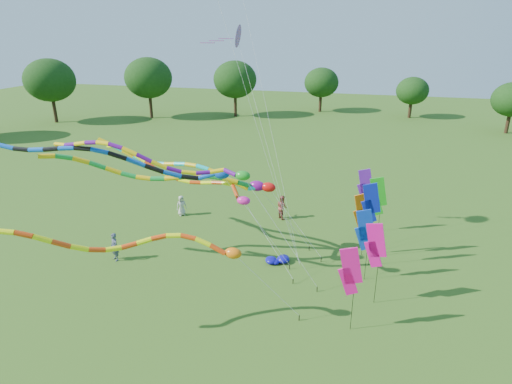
% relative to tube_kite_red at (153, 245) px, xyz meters
% --- Properties ---
extents(ground, '(160.00, 160.00, 0.00)m').
position_rel_tube_kite_red_xyz_m(ground, '(2.98, 3.08, -4.50)').
color(ground, '#295316').
rests_on(ground, ground).
extents(tree_ring, '(118.80, 118.94, 9.58)m').
position_rel_tube_kite_red_xyz_m(tree_ring, '(-1.79, -3.53, 0.86)').
color(tree_ring, '#382314').
rests_on(tree_ring, ground).
extents(tube_kite_red, '(11.48, 5.09, 6.39)m').
position_rel_tube_kite_red_xyz_m(tube_kite_red, '(0.00, 0.00, 0.00)').
color(tube_kite_red, black).
rests_on(tube_kite_red, ground).
extents(tube_kite_orange, '(13.47, 4.09, 6.84)m').
position_rel_tube_kite_red_xyz_m(tube_kite_orange, '(-1.75, 7.71, 0.49)').
color(tube_kite_orange, black).
rests_on(tube_kite_orange, ground).
extents(tube_kite_purple, '(14.18, 1.71, 8.66)m').
position_rel_tube_kite_red_xyz_m(tube_kite_purple, '(-1.12, 4.19, 2.50)').
color(tube_kite_purple, black).
rests_on(tube_kite_purple, ground).
extents(tube_kite_blue, '(16.41, 3.82, 8.43)m').
position_rel_tube_kite_red_xyz_m(tube_kite_blue, '(-3.76, 4.63, 2.20)').
color(tube_kite_blue, black).
rests_on(tube_kite_blue, ground).
extents(tube_kite_cyan, '(14.77, 1.38, 7.22)m').
position_rel_tube_kite_red_xyz_m(tube_kite_cyan, '(-1.14, 8.38, 0.72)').
color(tube_kite_cyan, black).
rests_on(tube_kite_cyan, ground).
extents(tube_kite_green, '(14.34, 5.60, 7.53)m').
position_rel_tube_kite_red_xyz_m(tube_kite_green, '(-1.70, 6.80, 0.81)').
color(tube_kite_green, black).
rests_on(tube_kite_green, ground).
extents(delta_kite_high_c, '(6.92, 3.71, 14.03)m').
position_rel_tube_kite_red_xyz_m(delta_kite_high_c, '(0.82, 10.08, 8.52)').
color(delta_kite_high_c, black).
rests_on(delta_kite_high_c, ground).
extents(banner_pole_orange, '(1.11, 0.51, 4.22)m').
position_rel_tube_kite_red_xyz_m(banner_pole_orange, '(8.75, 9.78, -1.54)').
color(banner_pole_orange, black).
rests_on(banner_pole_orange, ground).
extents(banner_pole_violet, '(1.16, 0.28, 4.68)m').
position_rel_tube_kite_red_xyz_m(banner_pole_violet, '(8.80, 13.25, -1.08)').
color(banner_pole_violet, black).
rests_on(banner_pole_violet, ground).
extents(banner_pole_blue_b, '(1.15, 0.31, 5.31)m').
position_rel_tube_kite_red_xyz_m(banner_pole_blue_b, '(9.20, 8.63, -0.46)').
color(banner_pole_blue_b, black).
rests_on(banner_pole_blue_b, ground).
extents(banner_pole_blue_a, '(1.16, 0.27, 4.37)m').
position_rel_tube_kite_red_xyz_m(banner_pole_blue_a, '(8.99, 6.94, -1.39)').
color(banner_pole_blue_a, black).
rests_on(banner_pole_blue_a, ground).
extents(banner_pole_green, '(1.16, 0.25, 5.27)m').
position_rel_tube_kite_red_xyz_m(banner_pole_green, '(9.57, 9.91, -0.50)').
color(banner_pole_green, black).
rests_on(banner_pole_green, ground).
extents(banner_pole_magenta_b, '(1.16, 0.25, 4.56)m').
position_rel_tube_kite_red_xyz_m(banner_pole_magenta_b, '(9.55, 4.88, -1.20)').
color(banner_pole_magenta_b, black).
rests_on(banner_pole_magenta_b, ground).
extents(banner_pole_magenta_a, '(1.16, 0.24, 4.41)m').
position_rel_tube_kite_red_xyz_m(banner_pole_magenta_a, '(8.48, 2.31, -1.35)').
color(banner_pole_magenta_a, black).
rests_on(banner_pole_magenta_a, ground).
extents(blue_nylon_heap, '(1.40, 1.00, 0.44)m').
position_rel_tube_kite_red_xyz_m(blue_nylon_heap, '(4.09, 7.47, -4.30)').
color(blue_nylon_heap, '#0E0B98').
rests_on(blue_nylon_heap, ground).
extents(person_a, '(0.91, 0.89, 1.58)m').
position_rel_tube_kite_red_xyz_m(person_a, '(-4.60, 12.61, -3.71)').
color(person_a, '#BBB8A9').
rests_on(person_a, ground).
extents(person_b, '(0.79, 0.71, 1.80)m').
position_rel_tube_kite_red_xyz_m(person_b, '(-5.72, 5.24, -3.60)').
color(person_b, '#42485C').
rests_on(person_b, ground).
extents(person_c, '(1.11, 1.11, 1.81)m').
position_rel_tube_kite_red_xyz_m(person_c, '(2.92, 14.08, -3.59)').
color(person_c, brown).
rests_on(person_c, ground).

